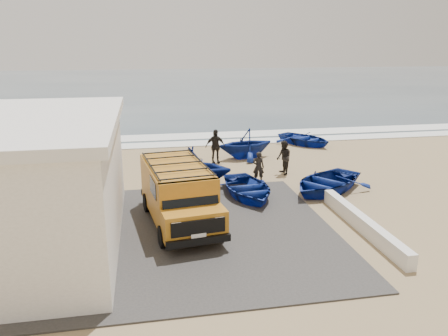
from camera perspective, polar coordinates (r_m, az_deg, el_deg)
ground at (r=17.67m, az=-1.68°, el=-5.50°), size 160.00×160.00×0.00m
slab at (r=15.65m, az=-7.85°, el=-8.50°), size 12.00×10.00×0.05m
ocean at (r=72.58m, az=-8.68°, el=10.71°), size 180.00×88.00×0.01m
surf_line at (r=29.08m, az=-5.36°, el=3.13°), size 180.00×1.60×0.06m
surf_wash at (r=31.52m, az=-5.79°, el=4.10°), size 180.00×2.20×0.04m
parapet at (r=16.44m, az=17.66°, el=-6.96°), size 0.35×6.00×0.55m
van at (r=16.12m, az=-5.98°, el=-3.12°), size 2.77×5.53×2.27m
boat_near_left at (r=19.03m, az=3.06°, el=-2.64°), size 3.13×4.12×0.80m
boat_near_right at (r=20.22m, az=13.14°, el=-1.79°), size 5.27×5.01×0.89m
boat_mid_left at (r=20.57m, az=-3.70°, el=0.28°), size 4.51×4.34×1.83m
boat_far_left at (r=25.42m, az=2.82°, el=3.24°), size 3.84×3.50×1.74m
boat_far_right at (r=29.36m, az=10.48°, el=3.79°), size 4.33×4.70×0.79m
fisherman_front at (r=20.95m, az=4.52°, el=0.12°), size 0.62×0.48×1.52m
fisherman_middle at (r=22.39m, az=7.81°, el=1.34°), size 0.70×0.87×1.73m
fisherman_back at (r=24.23m, az=-1.16°, el=2.84°), size 1.16×0.58×1.92m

